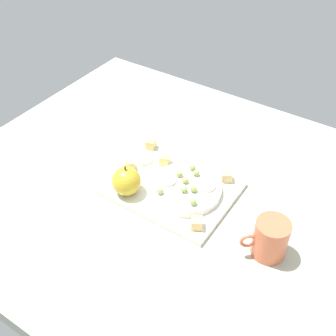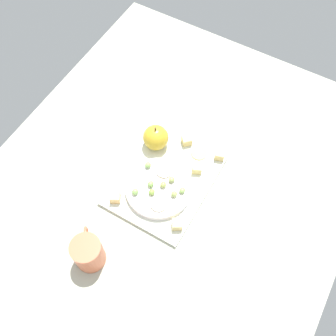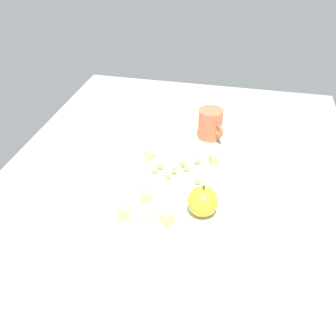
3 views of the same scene
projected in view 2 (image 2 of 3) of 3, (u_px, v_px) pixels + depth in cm
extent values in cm
cube|color=#B0B39E|center=(161.00, 199.00, 112.78)|extent=(131.15, 100.77, 4.72)
cube|color=silver|center=(165.00, 179.00, 112.50)|extent=(32.21, 25.06, 1.28)
cylinder|color=white|center=(159.00, 188.00, 109.31)|extent=(18.67, 18.67, 1.98)
sphere|color=gold|center=(156.00, 138.00, 114.17)|extent=(7.56, 7.56, 7.56)
cylinder|color=brown|center=(155.00, 129.00, 110.33)|extent=(0.50, 0.50, 1.20)
cube|color=#E8C775|center=(220.00, 155.00, 114.13)|extent=(3.41, 3.41, 2.71)
cube|color=#EED377|center=(197.00, 168.00, 111.97)|extent=(3.59, 3.59, 2.71)
cube|color=#E5C67A|center=(177.00, 224.00, 103.75)|extent=(3.72, 3.72, 2.71)
cube|color=#EDC478|center=(115.00, 197.00, 107.53)|extent=(3.68, 3.68, 2.71)
cube|color=#E0C573|center=(187.00, 140.00, 116.57)|extent=(3.83, 3.83, 2.71)
cylinder|color=#D9BB7D|center=(199.00, 153.00, 115.76)|extent=(4.76, 4.76, 0.40)
ellipsoid|color=#9EAC55|center=(164.00, 185.00, 107.75)|extent=(1.86, 1.68, 1.61)
ellipsoid|color=#8EC160|center=(148.00, 165.00, 110.76)|extent=(1.86, 1.68, 1.74)
ellipsoid|color=#89B55A|center=(150.00, 185.00, 107.81)|extent=(1.86, 1.68, 1.68)
ellipsoid|color=#8DB44B|center=(152.00, 192.00, 106.68)|extent=(1.86, 1.68, 1.71)
ellipsoid|color=#9EAE61|center=(172.00, 180.00, 108.55)|extent=(1.86, 1.68, 1.67)
ellipsoid|color=#8DC160|center=(135.00, 192.00, 106.69)|extent=(1.86, 1.68, 1.76)
ellipsoid|color=#9AAF5C|center=(174.00, 194.00, 106.36)|extent=(1.86, 1.68, 1.76)
ellipsoid|color=#94BC62|center=(182.00, 191.00, 106.95)|extent=(1.86, 1.68, 1.64)
cylinder|color=beige|center=(159.00, 204.00, 105.57)|extent=(4.57, 4.57, 0.60)
cylinder|color=beige|center=(164.00, 171.00, 110.49)|extent=(4.57, 4.57, 0.60)
cylinder|color=#D76945|center=(88.00, 253.00, 97.71)|extent=(7.82, 7.82, 9.71)
torus|color=#D76945|center=(86.00, 234.00, 100.13)|extent=(3.56, 3.21, 4.00)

